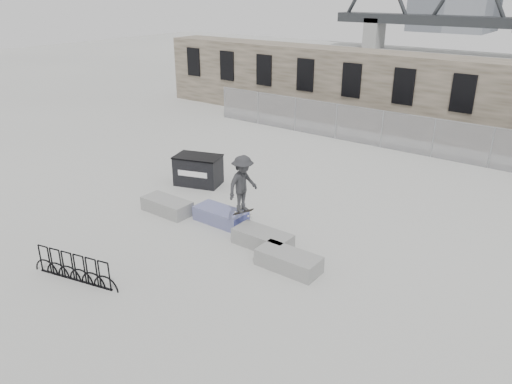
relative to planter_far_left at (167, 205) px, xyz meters
The scene contains 10 objects.
ground 3.10m from the planter_far_left, ahead, with size 120.00×120.00×0.00m, color #BABAB4.
stone_wall 16.91m from the planter_far_left, 79.45° to the left, with size 36.00×2.58×4.50m.
chainlink_fence 13.16m from the planter_far_left, 76.46° to the left, with size 22.06×0.06×2.02m.
planter_far_left is the anchor object (origin of this frame).
planter_center_left 2.30m from the planter_far_left, 14.26° to the left, with size 2.00×0.90×0.54m.
planter_center_right 4.54m from the planter_far_left, ahead, with size 2.00×0.90×0.54m.
planter_offset 6.05m from the planter_far_left, ahead, with size 2.00×0.90×0.54m.
dumpster 3.12m from the planter_far_left, 110.08° to the left, with size 2.25×1.76×1.30m.
bike_rack 5.18m from the planter_far_left, 74.95° to the right, with size 3.07×0.75×0.90m.
skateboarder 3.96m from the planter_far_left, ahead, with size 0.82×1.33×2.20m.
Camera 1 is at (10.16, -12.17, 8.10)m, focal length 35.00 mm.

